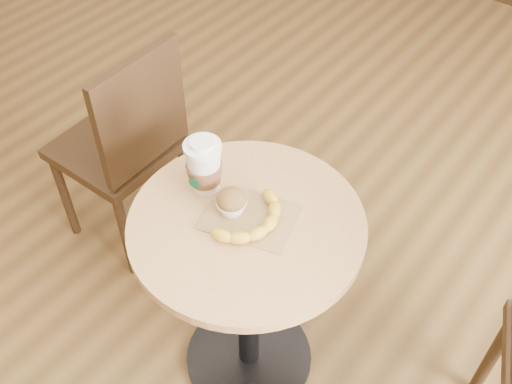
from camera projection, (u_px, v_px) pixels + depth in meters
cafe_table at (248, 274)px, 1.76m from camera, size 0.64×0.64×0.75m
chair_left at (126, 144)px, 2.17m from camera, size 0.41×0.41×0.91m
kraft_bag at (250, 217)px, 1.59m from camera, size 0.28×0.24×0.00m
coffee_cup at (204, 168)px, 1.61m from camera, size 0.10×0.10×0.17m
muffin at (231, 202)px, 1.58m from camera, size 0.08×0.08×0.07m
banana at (255, 221)px, 1.56m from camera, size 0.18×0.27×0.03m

